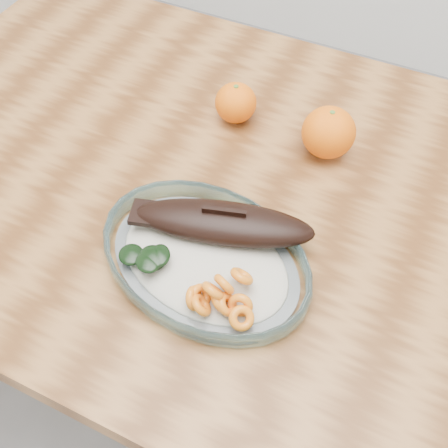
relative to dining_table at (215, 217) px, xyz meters
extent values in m
plane|color=slate|center=(0.00, 0.00, -0.65)|extent=(3.00, 3.00, 0.00)
cube|color=#5A3215|center=(0.00, 0.00, 0.08)|extent=(1.20, 0.80, 0.04)
cylinder|color=brown|center=(-0.54, 0.34, -0.30)|extent=(0.06, 0.06, 0.71)
ellipsoid|color=white|center=(0.06, -0.15, 0.10)|extent=(0.62, 0.50, 0.01)
torus|color=#7EB7C4|center=(0.06, -0.15, 0.11)|extent=(0.65, 0.65, 0.03)
ellipsoid|color=white|center=(0.06, -0.15, 0.12)|extent=(0.55, 0.43, 0.02)
ellipsoid|color=black|center=(0.07, -0.10, 0.15)|extent=(0.26, 0.14, 0.04)
ellipsoid|color=black|center=(0.07, -0.10, 0.14)|extent=(0.22, 0.12, 0.02)
cube|color=black|center=(-0.04, -0.13, 0.15)|extent=(0.06, 0.05, 0.01)
cube|color=black|center=(0.07, -0.10, 0.17)|extent=(0.06, 0.02, 0.02)
torus|color=#D54E0F|center=(0.09, -0.22, 0.14)|extent=(0.04, 0.04, 0.04)
torus|color=#D54E0F|center=(0.11, -0.21, 0.14)|extent=(0.04, 0.04, 0.04)
torus|color=#D54E0F|center=(0.12, -0.21, 0.14)|extent=(0.04, 0.04, 0.03)
torus|color=#D54E0F|center=(0.08, -0.22, 0.14)|extent=(0.03, 0.04, 0.04)
torus|color=#D54E0F|center=(0.09, -0.21, 0.14)|extent=(0.03, 0.04, 0.04)
torus|color=#D54E0F|center=(0.15, -0.22, 0.14)|extent=(0.04, 0.04, 0.03)
torus|color=#D54E0F|center=(0.14, -0.20, 0.14)|extent=(0.05, 0.03, 0.04)
torus|color=#D54E0F|center=(0.10, -0.21, 0.15)|extent=(0.05, 0.04, 0.04)
torus|color=#D54E0F|center=(0.12, -0.17, 0.15)|extent=(0.05, 0.04, 0.04)
torus|color=#D54E0F|center=(0.11, -0.19, 0.15)|extent=(0.05, 0.03, 0.04)
ellipsoid|color=black|center=(-0.03, -0.20, 0.14)|extent=(0.05, 0.05, 0.01)
ellipsoid|color=black|center=(0.00, -0.19, 0.14)|extent=(0.05, 0.05, 0.01)
ellipsoid|color=black|center=(0.01, -0.19, 0.15)|extent=(0.04, 0.04, 0.01)
ellipsoid|color=black|center=(0.00, -0.20, 0.15)|extent=(0.05, 0.04, 0.01)
ellipsoid|color=black|center=(0.00, -0.19, 0.15)|extent=(0.05, 0.05, 0.01)
sphere|color=#F44204|center=(-0.03, 0.14, 0.13)|extent=(0.07, 0.07, 0.07)
sphere|color=#F44204|center=(0.14, 0.13, 0.14)|extent=(0.08, 0.08, 0.08)
camera|label=1|loc=(0.27, -0.53, 0.74)|focal=45.00mm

